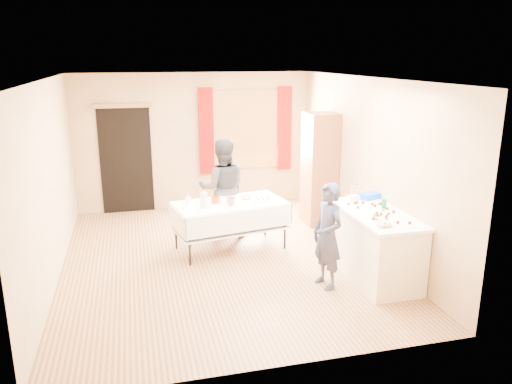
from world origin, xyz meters
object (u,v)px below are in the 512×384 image
object	(u,v)px
woman	(223,188)
cabinet	(319,169)
counter	(375,245)
party_table	(230,221)
chair	(229,209)
girl	(328,236)

from	to	relation	value
woman	cabinet	bearing A→B (deg)	-163.33
counter	party_table	bearing A→B (deg)	139.01
counter	chair	xyz separation A→B (m)	(-1.48, 2.60, -0.17)
cabinet	counter	size ratio (longest dim) A/B	1.25
party_table	girl	distance (m)	1.85
chair	party_table	bearing A→B (deg)	-93.48
cabinet	party_table	world-z (taller)	cabinet
chair	girl	size ratio (longest dim) A/B	0.70
counter	party_table	size ratio (longest dim) A/B	0.86
counter	chair	bearing A→B (deg)	119.75
counter	chair	world-z (taller)	chair
cabinet	party_table	size ratio (longest dim) A/B	1.08
girl	chair	bearing A→B (deg)	-178.42
party_table	woman	bearing A→B (deg)	78.90
counter	woman	distance (m)	2.71
cabinet	chair	size ratio (longest dim) A/B	2.04
cabinet	girl	world-z (taller)	cabinet
girl	cabinet	bearing A→B (deg)	147.37
cabinet	girl	size ratio (longest dim) A/B	1.42
woman	counter	bearing A→B (deg)	137.30
chair	girl	xyz separation A→B (m)	(0.75, -2.71, 0.40)
party_table	girl	xyz separation A→B (m)	(0.95, -1.57, 0.24)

